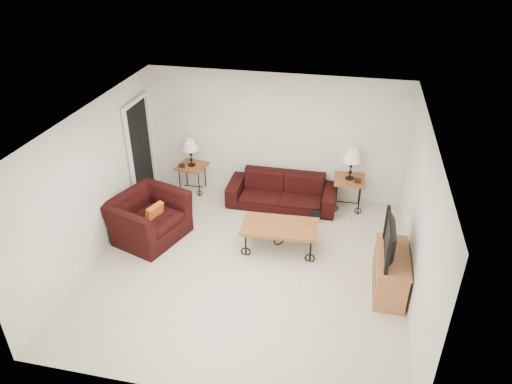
{
  "coord_description": "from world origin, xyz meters",
  "views": [
    {
      "loc": [
        1.43,
        -5.96,
        4.92
      ],
      "look_at": [
        0.0,
        0.7,
        1.0
      ],
      "focal_mm": 33.33,
      "sensor_mm": 36.0,
      "label": 1
    }
  ],
  "objects_px": {
    "lamp_right": "(351,164)",
    "television": "(394,240)",
    "armchair": "(148,218)",
    "sofa": "(282,191)",
    "coffee_table": "(280,237)",
    "backpack": "(316,209)",
    "side_table_right": "(348,193)",
    "lamp_left": "(191,152)",
    "tv_stand": "(390,273)",
    "side_table_left": "(193,178)"
  },
  "relations": [
    {
      "from": "side_table_right",
      "to": "television",
      "type": "xyz_separation_m",
      "value": [
        0.71,
        -2.3,
        0.61
      ]
    },
    {
      "from": "lamp_right",
      "to": "tv_stand",
      "type": "xyz_separation_m",
      "value": [
        0.73,
        -2.3,
        -0.62
      ]
    },
    {
      "from": "side_table_left",
      "to": "coffee_table",
      "type": "height_order",
      "value": "side_table_left"
    },
    {
      "from": "television",
      "to": "armchair",
      "type": "bearing_deg",
      "value": -97.63
    },
    {
      "from": "backpack",
      "to": "side_table_right",
      "type": "bearing_deg",
      "value": 49.38
    },
    {
      "from": "television",
      "to": "lamp_right",
      "type": "bearing_deg",
      "value": -162.96
    },
    {
      "from": "lamp_right",
      "to": "backpack",
      "type": "bearing_deg",
      "value": -135.3
    },
    {
      "from": "side_table_right",
      "to": "armchair",
      "type": "height_order",
      "value": "armchair"
    },
    {
      "from": "sofa",
      "to": "side_table_right",
      "type": "distance_m",
      "value": 1.28
    },
    {
      "from": "sofa",
      "to": "tv_stand",
      "type": "height_order",
      "value": "tv_stand"
    },
    {
      "from": "tv_stand",
      "to": "television",
      "type": "relative_size",
      "value": 1.12
    },
    {
      "from": "side_table_left",
      "to": "side_table_right",
      "type": "bearing_deg",
      "value": 0.0
    },
    {
      "from": "lamp_right",
      "to": "side_table_left",
      "type": "bearing_deg",
      "value": -180.0
    },
    {
      "from": "sofa",
      "to": "armchair",
      "type": "height_order",
      "value": "armchair"
    },
    {
      "from": "sofa",
      "to": "armchair",
      "type": "bearing_deg",
      "value": -143.31
    },
    {
      "from": "armchair",
      "to": "backpack",
      "type": "relative_size",
      "value": 2.98
    },
    {
      "from": "television",
      "to": "backpack",
      "type": "relative_size",
      "value": 2.36
    },
    {
      "from": "coffee_table",
      "to": "armchair",
      "type": "relative_size",
      "value": 1.05
    },
    {
      "from": "lamp_left",
      "to": "tv_stand",
      "type": "height_order",
      "value": "lamp_left"
    },
    {
      "from": "sofa",
      "to": "backpack",
      "type": "height_order",
      "value": "sofa"
    },
    {
      "from": "coffee_table",
      "to": "television",
      "type": "height_order",
      "value": "television"
    },
    {
      "from": "lamp_left",
      "to": "lamp_right",
      "type": "bearing_deg",
      "value": 0.0
    },
    {
      "from": "television",
      "to": "side_table_right",
      "type": "bearing_deg",
      "value": -162.96
    },
    {
      "from": "side_table_right",
      "to": "lamp_left",
      "type": "bearing_deg",
      "value": -180.0
    },
    {
      "from": "tv_stand",
      "to": "television",
      "type": "distance_m",
      "value": 0.6
    },
    {
      "from": "armchair",
      "to": "lamp_left",
      "type": "bearing_deg",
      "value": 12.04
    },
    {
      "from": "side_table_right",
      "to": "television",
      "type": "distance_m",
      "value": 2.48
    },
    {
      "from": "lamp_right",
      "to": "backpack",
      "type": "xyz_separation_m",
      "value": [
        -0.56,
        -0.56,
        -0.74
      ]
    },
    {
      "from": "backpack",
      "to": "lamp_right",
      "type": "bearing_deg",
      "value": 49.38
    },
    {
      "from": "side_table_right",
      "to": "lamp_right",
      "type": "bearing_deg",
      "value": 0.0
    },
    {
      "from": "side_table_left",
      "to": "armchair",
      "type": "relative_size",
      "value": 0.48
    },
    {
      "from": "side_table_right",
      "to": "armchair",
      "type": "relative_size",
      "value": 0.52
    },
    {
      "from": "backpack",
      "to": "sofa",
      "type": "bearing_deg",
      "value": 156.51
    },
    {
      "from": "coffee_table",
      "to": "backpack",
      "type": "height_order",
      "value": "coffee_table"
    },
    {
      "from": "lamp_left",
      "to": "tv_stand",
      "type": "relative_size",
      "value": 0.54
    },
    {
      "from": "coffee_table",
      "to": "armchair",
      "type": "xyz_separation_m",
      "value": [
        -2.31,
        -0.12,
        0.16
      ]
    },
    {
      "from": "sofa",
      "to": "side_table_right",
      "type": "height_order",
      "value": "side_table_right"
    },
    {
      "from": "side_table_right",
      "to": "lamp_right",
      "type": "relative_size",
      "value": 1.0
    },
    {
      "from": "side_table_left",
      "to": "television",
      "type": "relative_size",
      "value": 0.6
    },
    {
      "from": "armchair",
      "to": "sofa",
      "type": "bearing_deg",
      "value": -34.34
    },
    {
      "from": "side_table_left",
      "to": "tv_stand",
      "type": "height_order",
      "value": "tv_stand"
    },
    {
      "from": "coffee_table",
      "to": "lamp_right",
      "type": "bearing_deg",
      "value": 56.85
    },
    {
      "from": "lamp_right",
      "to": "tv_stand",
      "type": "distance_m",
      "value": 2.49
    },
    {
      "from": "sofa",
      "to": "coffee_table",
      "type": "height_order",
      "value": "sofa"
    },
    {
      "from": "side_table_right",
      "to": "lamp_right",
      "type": "distance_m",
      "value": 0.63
    },
    {
      "from": "side_table_left",
      "to": "armchair",
      "type": "xyz_separation_m",
      "value": [
        -0.21,
        -1.75,
        0.11
      ]
    },
    {
      "from": "sofa",
      "to": "lamp_left",
      "type": "distance_m",
      "value": 1.99
    },
    {
      "from": "sofa",
      "to": "coffee_table",
      "type": "distance_m",
      "value": 1.47
    },
    {
      "from": "lamp_right",
      "to": "television",
      "type": "bearing_deg",
      "value": -72.96
    },
    {
      "from": "side_table_left",
      "to": "lamp_left",
      "type": "height_order",
      "value": "lamp_left"
    }
  ]
}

